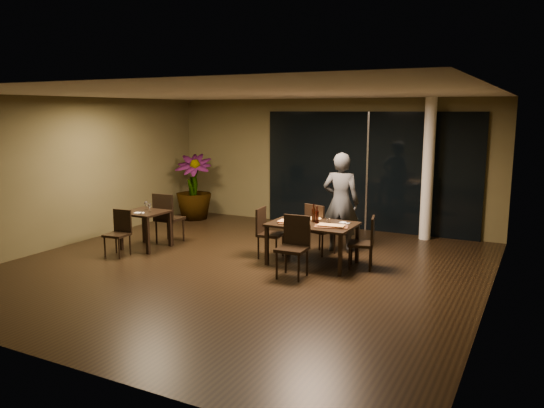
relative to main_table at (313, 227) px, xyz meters
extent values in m
plane|color=black|center=(-1.00, -0.80, -0.68)|extent=(8.00, 8.00, 0.00)
cube|color=#4D4629|center=(-1.00, 3.25, 0.82)|extent=(8.00, 0.10, 3.00)
cube|color=#4D4629|center=(-1.00, -4.85, 0.82)|extent=(8.00, 0.10, 3.00)
cube|color=#4D4629|center=(-5.05, -0.80, 0.82)|extent=(0.10, 8.00, 3.00)
cube|color=#4D4629|center=(3.05, -0.80, 0.82)|extent=(0.10, 8.00, 3.00)
cube|color=silver|center=(-1.00, -0.80, 2.34)|extent=(8.00, 8.00, 0.04)
cube|color=black|center=(0.00, 3.16, 0.67)|extent=(5.00, 0.06, 2.70)
cylinder|color=white|center=(1.40, 2.85, 0.82)|extent=(0.24, 0.24, 3.00)
cube|color=black|center=(0.00, 0.00, 0.05)|extent=(1.50, 1.00, 0.04)
cube|color=black|center=(-0.69, -0.44, -0.32)|extent=(0.06, 0.06, 0.71)
cube|color=black|center=(0.69, -0.44, -0.32)|extent=(0.06, 0.06, 0.71)
cube|color=black|center=(-0.69, 0.44, -0.32)|extent=(0.06, 0.06, 0.71)
cube|color=black|center=(0.69, 0.44, -0.32)|extent=(0.06, 0.06, 0.71)
cube|color=black|center=(-3.40, -0.50, 0.05)|extent=(0.80, 0.80, 0.04)
cube|color=black|center=(-3.74, -0.84, -0.32)|extent=(0.06, 0.06, 0.71)
cube|color=black|center=(-3.06, -0.84, -0.32)|extent=(0.06, 0.06, 0.71)
cube|color=black|center=(-3.74, -0.16, -0.32)|extent=(0.06, 0.06, 0.71)
cube|color=black|center=(-3.06, -0.16, -0.32)|extent=(0.06, 0.06, 0.71)
cube|color=black|center=(-0.13, 0.72, -0.21)|extent=(0.57, 0.57, 0.05)
cylinder|color=black|center=(0.10, 0.84, -0.44)|extent=(0.04, 0.04, 0.46)
cylinder|color=black|center=(-0.25, 0.95, -0.44)|extent=(0.04, 0.04, 0.46)
cylinder|color=black|center=(-0.01, 0.49, -0.44)|extent=(0.04, 0.04, 0.46)
cylinder|color=black|center=(-0.36, 0.60, -0.44)|extent=(0.04, 0.04, 0.46)
cube|color=black|center=(-0.19, 0.52, 0.05)|extent=(0.45, 0.17, 0.52)
cube|color=black|center=(0.01, -0.88, -0.20)|extent=(0.49, 0.49, 0.05)
cylinder|color=black|center=(-0.17, -1.08, -0.44)|extent=(0.04, 0.04, 0.48)
cylinder|color=black|center=(0.22, -1.06, -0.44)|extent=(0.04, 0.04, 0.48)
cylinder|color=black|center=(-0.19, -0.70, -0.44)|extent=(0.04, 0.04, 0.48)
cylinder|color=black|center=(0.19, -0.67, -0.44)|extent=(0.04, 0.04, 0.48)
cube|color=black|center=(0.00, -0.66, 0.07)|extent=(0.47, 0.07, 0.53)
cube|color=black|center=(-0.86, 0.03, -0.23)|extent=(0.48, 0.48, 0.05)
cylinder|color=black|center=(-0.66, -0.12, -0.45)|extent=(0.04, 0.04, 0.44)
cylinder|color=black|center=(-0.70, 0.23, -0.45)|extent=(0.04, 0.04, 0.44)
cylinder|color=black|center=(-1.02, -0.16, -0.45)|extent=(0.04, 0.04, 0.44)
cylinder|color=black|center=(-1.05, 0.19, -0.45)|extent=(0.04, 0.04, 0.44)
cube|color=black|center=(-1.05, 0.01, 0.01)|extent=(0.09, 0.44, 0.49)
cube|color=black|center=(0.85, 0.15, -0.24)|extent=(0.51, 0.51, 0.05)
cylinder|color=black|center=(0.64, 0.28, -0.46)|extent=(0.03, 0.03, 0.44)
cylinder|color=black|center=(0.72, -0.06, -0.46)|extent=(0.03, 0.03, 0.44)
cylinder|color=black|center=(0.98, 0.36, -0.46)|extent=(0.03, 0.03, 0.44)
cylinder|color=black|center=(1.06, 0.02, -0.46)|extent=(0.03, 0.03, 0.44)
cube|color=black|center=(1.04, 0.19, 0.00)|extent=(0.14, 0.42, 0.49)
cube|color=black|center=(-3.27, 0.10, -0.18)|extent=(0.51, 0.51, 0.06)
cylinder|color=black|center=(-3.08, 0.31, -0.43)|extent=(0.04, 0.04, 0.50)
cylinder|color=black|center=(-3.48, 0.29, -0.43)|extent=(0.04, 0.04, 0.50)
cylinder|color=black|center=(-3.06, -0.09, -0.43)|extent=(0.04, 0.04, 0.50)
cylinder|color=black|center=(-3.46, -0.11, -0.43)|extent=(0.04, 0.04, 0.50)
cube|color=black|center=(-3.26, -0.12, 0.10)|extent=(0.49, 0.07, 0.55)
cube|color=black|center=(-3.48, -1.21, -0.26)|extent=(0.44, 0.44, 0.05)
cylinder|color=black|center=(-3.63, -1.39, -0.47)|extent=(0.03, 0.03, 0.41)
cylinder|color=black|center=(-3.30, -1.36, -0.47)|extent=(0.03, 0.03, 0.41)
cylinder|color=black|center=(-3.66, -1.07, -0.47)|extent=(0.03, 0.03, 0.41)
cylinder|color=black|center=(-3.33, -1.03, -0.47)|extent=(0.03, 0.03, 0.41)
cube|color=black|center=(-3.50, -1.03, -0.04)|extent=(0.40, 0.07, 0.46)
imported|color=#2E3033|center=(0.13, 1.07, 0.29)|extent=(0.70, 0.51, 1.94)
imported|color=#1E4A18|center=(-4.27, 2.33, 0.14)|extent=(1.19, 1.19, 1.64)
cube|color=#3F2414|center=(-0.30, -0.17, 0.08)|extent=(0.59, 0.46, 0.01)
cube|color=#492817|center=(0.41, -0.14, 0.08)|extent=(0.63, 0.44, 0.01)
cylinder|color=#A92C12|center=(-0.13, 0.31, 0.08)|extent=(0.31, 0.31, 0.01)
cylinder|color=white|center=(-0.29, 0.04, 0.11)|extent=(0.07, 0.07, 0.08)
cylinder|color=white|center=(0.23, 0.15, 0.12)|extent=(0.07, 0.07, 0.09)
cube|color=silver|center=(0.53, -0.14, 0.08)|extent=(0.20, 0.15, 0.01)
cube|color=silver|center=(0.51, 0.24, 0.08)|extent=(0.20, 0.16, 0.01)
cube|color=white|center=(-3.36, -0.72, 0.08)|extent=(0.21, 0.17, 0.01)
camera|label=1|loc=(3.60, -8.49, 2.04)|focal=35.00mm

